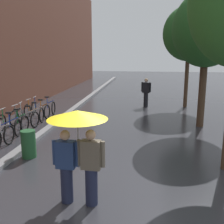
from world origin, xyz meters
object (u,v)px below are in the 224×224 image
at_px(street_tree_1, 207,30).
at_px(parked_bicycle_6, 37,111).
at_px(parked_bicycle_5, 31,114).
at_px(parked_bicycle_4, 24,118).
at_px(parked_bicycle_3, 13,123).
at_px(pedestrian_walking_midground, 146,92).
at_px(parked_bicycle_2, 5,127).
at_px(litter_bin, 29,144).
at_px(street_tree_2, 189,34).
at_px(couple_under_umbrella, 78,140).
at_px(parked_bicycle_7, 44,108).

xyz_separation_m(street_tree_1, parked_bicycle_6, (-7.61, 0.44, -3.68)).
bearing_deg(parked_bicycle_5, parked_bicycle_4, -86.84).
bearing_deg(parked_bicycle_3, pedestrian_walking_midground, 47.70).
distance_m(parked_bicycle_2, pedestrian_walking_midground, 8.40).
bearing_deg(litter_bin, street_tree_2, 56.05).
relative_size(parked_bicycle_3, pedestrian_walking_midground, 0.65).
relative_size(parked_bicycle_4, couple_under_umbrella, 0.57).
xyz_separation_m(parked_bicycle_5, pedestrian_walking_midground, (5.22, 4.37, 0.48)).
bearing_deg(litter_bin, parked_bicycle_3, 125.57).
xyz_separation_m(street_tree_1, street_tree_2, (-0.08, 4.30, 0.12)).
height_order(street_tree_1, parked_bicycle_6, street_tree_1).
xyz_separation_m(parked_bicycle_3, parked_bicycle_4, (0.13, 0.75, 0.00)).
bearing_deg(parked_bicycle_4, parked_bicycle_3, -100.16).
distance_m(parked_bicycle_5, couple_under_umbrella, 7.50).
xyz_separation_m(parked_bicycle_4, parked_bicycle_5, (-0.04, 0.72, 0.00)).
bearing_deg(couple_under_umbrella, litter_bin, 133.26).
bearing_deg(couple_under_umbrella, parked_bicycle_6, 118.82).
bearing_deg(parked_bicycle_6, parked_bicycle_7, 89.12).
relative_size(street_tree_2, couple_under_umbrella, 2.82).
xyz_separation_m(street_tree_1, parked_bicycle_7, (-7.59, 1.24, -3.68)).
height_order(parked_bicycle_6, couple_under_umbrella, couple_under_umbrella).
bearing_deg(street_tree_2, pedestrian_walking_midground, -173.53).
height_order(street_tree_2, parked_bicycle_3, street_tree_2).
bearing_deg(parked_bicycle_4, parked_bicycle_6, 91.68).
distance_m(parked_bicycle_5, parked_bicycle_6, 0.77).
height_order(parked_bicycle_5, parked_bicycle_6, same).
relative_size(parked_bicycle_7, pedestrian_walking_midground, 0.69).
height_order(street_tree_2, parked_bicycle_4, street_tree_2).
distance_m(street_tree_1, litter_bin, 8.16).
bearing_deg(street_tree_1, parked_bicycle_6, 176.68).
height_order(couple_under_umbrella, litter_bin, couple_under_umbrella).
height_order(parked_bicycle_3, pedestrian_walking_midground, pedestrian_walking_midground).
height_order(parked_bicycle_2, parked_bicycle_7, same).
bearing_deg(parked_bicycle_3, street_tree_1, 13.17).
bearing_deg(street_tree_1, couple_under_umbrella, -119.14).
relative_size(street_tree_1, parked_bicycle_6, 5.08).
distance_m(parked_bicycle_2, couple_under_umbrella, 5.90).
bearing_deg(parked_bicycle_2, parked_bicycle_4, 84.07).
distance_m(street_tree_1, parked_bicycle_2, 8.88).
distance_m(street_tree_2, parked_bicycle_3, 10.48).
xyz_separation_m(parked_bicycle_4, parked_bicycle_6, (-0.04, 1.49, 0.00)).
bearing_deg(parked_bicycle_4, litter_bin, -62.92).
relative_size(street_tree_2, parked_bicycle_5, 4.97).
height_order(street_tree_2, pedestrian_walking_midground, street_tree_2).
bearing_deg(litter_bin, parked_bicycle_5, 113.21).
distance_m(parked_bicycle_3, litter_bin, 3.11).
distance_m(couple_under_umbrella, pedestrian_walking_midground, 10.78).
bearing_deg(litter_bin, parked_bicycle_4, 117.08).
relative_size(street_tree_1, parked_bicycle_3, 5.14).
bearing_deg(couple_under_umbrella, parked_bicycle_3, 129.46).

